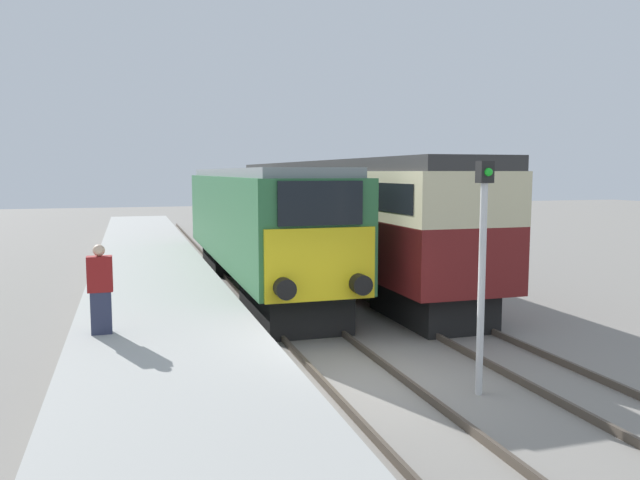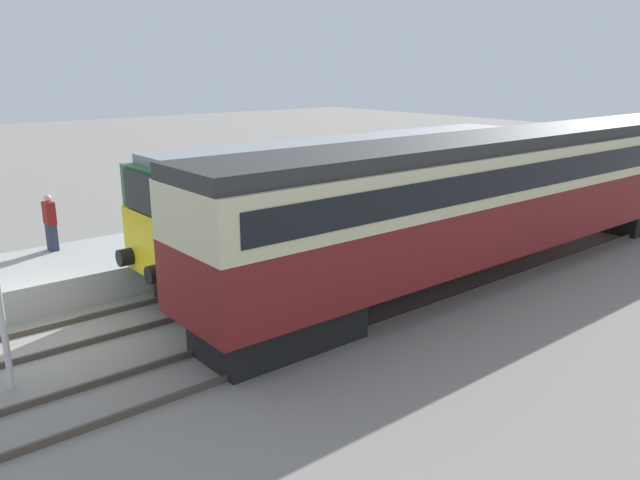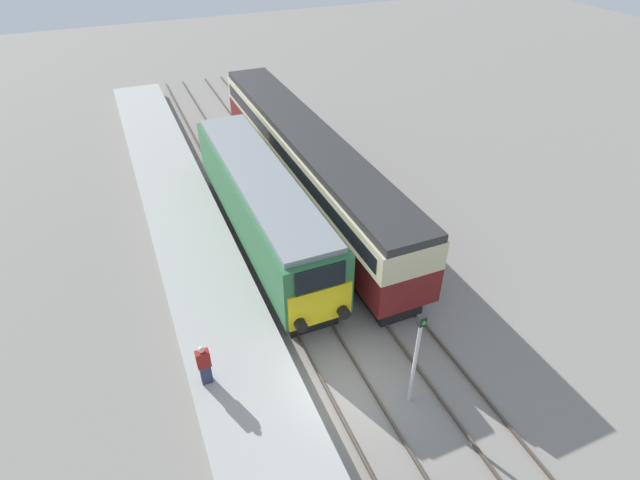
% 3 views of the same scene
% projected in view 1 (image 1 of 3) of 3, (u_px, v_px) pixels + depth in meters
% --- Properties ---
extents(ground_plane, '(120.00, 120.00, 0.00)m').
position_uv_depth(ground_plane, '(363.00, 384.00, 11.19)').
color(ground_plane, gray).
extents(platform_left, '(3.50, 50.00, 0.85)m').
position_uv_depth(platform_left, '(154.00, 290.00, 17.78)').
color(platform_left, '#A8A8A3').
rests_on(platform_left, ground_plane).
extents(rails_near_track, '(1.51, 60.00, 0.14)m').
position_uv_depth(rails_near_track, '(293.00, 318.00, 15.93)').
color(rails_near_track, '#4C4238').
rests_on(rails_near_track, ground_plane).
extents(rails_far_track, '(1.50, 60.00, 0.14)m').
position_uv_depth(rails_far_track, '(414.00, 309.00, 16.92)').
color(rails_far_track, '#4C4238').
rests_on(rails_far_track, ground_plane).
extents(locomotive, '(2.70, 14.41, 3.88)m').
position_uv_depth(locomotive, '(257.00, 222.00, 20.05)').
color(locomotive, black).
rests_on(locomotive, ground_plane).
extents(passenger_carriage, '(2.75, 21.22, 4.16)m').
position_uv_depth(passenger_carriage, '(329.00, 205.00, 23.76)').
color(passenger_carriage, black).
rests_on(passenger_carriage, ground_plane).
extents(person_on_platform, '(0.44, 0.26, 1.64)m').
position_uv_depth(person_on_platform, '(100.00, 290.00, 11.28)').
color(person_on_platform, '#2D334C').
rests_on(person_on_platform, platform_left).
extents(signal_post, '(0.24, 0.28, 3.96)m').
position_uv_depth(signal_post, '(482.00, 258.00, 10.40)').
color(signal_post, silver).
rests_on(signal_post, ground_plane).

